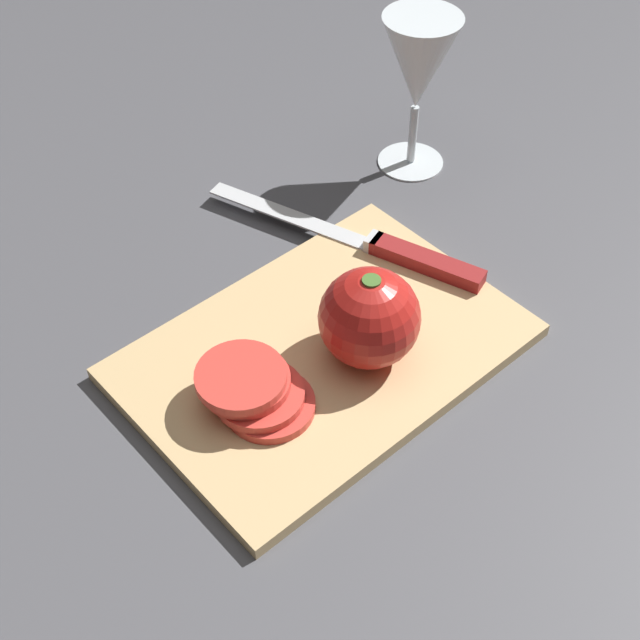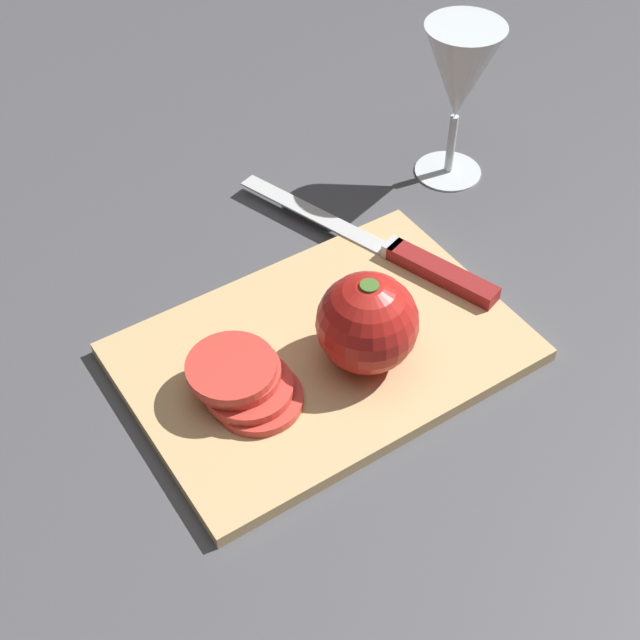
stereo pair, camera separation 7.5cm
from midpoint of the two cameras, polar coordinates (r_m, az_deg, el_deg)
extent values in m
plane|color=#4C4C51|center=(0.79, 4.34, -1.81)|extent=(3.00, 3.00, 0.00)
cube|color=tan|center=(0.78, 2.76, -2.00)|extent=(0.34, 0.23, 0.01)
cylinder|color=silver|center=(0.99, 10.37, 9.30)|extent=(0.07, 0.07, 0.00)
cylinder|color=silver|center=(0.97, 10.65, 10.96)|extent=(0.01, 0.01, 0.07)
cone|color=silver|center=(0.93, 11.36, 15.15)|extent=(0.08, 0.08, 0.10)
cone|color=#DBCC84|center=(0.94, 11.07, 13.47)|extent=(0.03, 0.03, 0.04)
sphere|color=red|center=(0.74, 6.21, -0.24)|extent=(0.09, 0.09, 0.09)
cylinder|color=#47702D|center=(0.71, 6.46, 1.99)|extent=(0.02, 0.02, 0.01)
cube|color=silver|center=(0.90, 2.15, 6.64)|extent=(0.08, 0.18, 0.00)
cube|color=silver|center=(0.86, 7.16, 4.45)|extent=(0.02, 0.02, 0.01)
cube|color=maroon|center=(0.84, 10.38, 2.83)|extent=(0.06, 0.11, 0.01)
cylinder|color=#D63D33|center=(0.73, -1.03, -5.22)|extent=(0.07, 0.07, 0.01)
cylinder|color=#D63D33|center=(0.73, -1.66, -4.48)|extent=(0.07, 0.07, 0.01)
cylinder|color=#D63D33|center=(0.72, -2.29, -3.75)|extent=(0.07, 0.07, 0.01)
cylinder|color=#D63D33|center=(0.72, -2.93, -3.00)|extent=(0.07, 0.07, 0.01)
camera|label=1|loc=(0.04, -87.13, 3.00)|focal=50.00mm
camera|label=2|loc=(0.04, 92.87, -3.00)|focal=50.00mm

